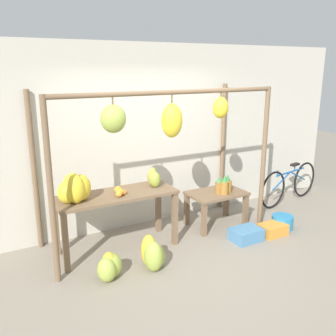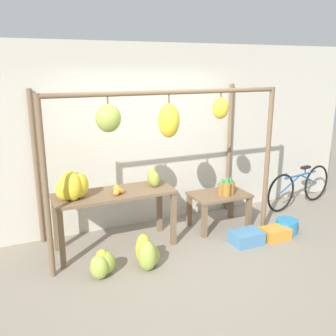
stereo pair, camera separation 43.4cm
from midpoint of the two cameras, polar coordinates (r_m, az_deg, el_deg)
name	(u,v)px [view 1 (the left image)]	position (r m, az deg, el deg)	size (l,w,h in m)	color
ground_plane	(194,268)	(4.88, 1.36, -15.00)	(20.00, 20.00, 0.00)	gray
shop_wall_back	(138,138)	(5.77, -6.81, 4.61)	(8.00, 0.08, 2.80)	beige
stall_awning	(160,134)	(4.87, -3.87, 5.21)	(3.20, 1.17, 2.18)	brown
display_table_main	(116,203)	(5.12, -10.32, -5.31)	(1.63, 0.60, 0.81)	brown
display_table_side	(216,199)	(5.92, 5.29, -4.71)	(0.89, 0.59, 0.55)	brown
banana_pile_on_table	(75,189)	(4.84, -16.57, -3.10)	(0.52, 0.42, 0.37)	yellow
orange_pile	(120,192)	(5.01, -9.84, -3.62)	(0.17, 0.27, 0.09)	orange
pineapple_cluster	(223,186)	(5.82, 6.34, -2.70)	(0.28, 0.22, 0.31)	#A3702D
banana_pile_ground_left	(109,267)	(4.67, -11.69, -14.57)	(0.36, 0.34, 0.34)	#9EB247
banana_pile_ground_right	(153,254)	(4.79, -4.98, -13.04)	(0.38, 0.44, 0.43)	#9EB247
fruit_crate_white	(246,234)	(5.59, 9.60, -9.99)	(0.44, 0.32, 0.18)	#4C84B2
blue_bucket	(282,222)	(6.11, 15.10, -7.97)	(0.33, 0.33, 0.21)	teal
parked_bicycle	(290,184)	(7.21, 16.41, -2.31)	(1.66, 0.33, 0.72)	black
papaya_pile	(154,178)	(5.28, -4.58, -1.57)	(0.21, 0.28, 0.27)	#B2993D
fruit_crate_purple	(273,229)	(5.86, 13.60, -9.12)	(0.40, 0.29, 0.16)	orange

